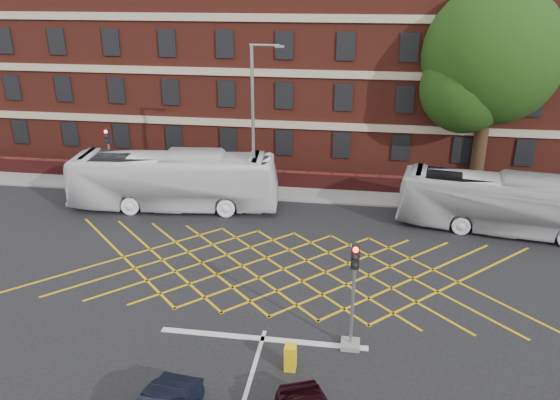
# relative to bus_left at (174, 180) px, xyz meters

# --- Properties ---
(ground) EXTENTS (120.00, 120.00, 0.00)m
(ground) POSITION_rel_bus_left_xyz_m (7.52, -8.59, -1.71)
(ground) COLOR black
(ground) RESTS_ON ground
(victorian_building) EXTENTS (51.00, 12.17, 20.40)m
(victorian_building) POSITION_rel_bus_left_xyz_m (7.77, 13.40, 6.12)
(victorian_building) COLOR maroon
(victorian_building) RESTS_ON ground
(boundary_wall) EXTENTS (56.00, 0.50, 1.10)m
(boundary_wall) POSITION_rel_bus_left_xyz_m (7.52, 4.41, -1.16)
(boundary_wall) COLOR #491413
(boundary_wall) RESTS_ON ground
(far_pavement) EXTENTS (60.00, 3.00, 0.12)m
(far_pavement) POSITION_rel_bus_left_xyz_m (7.52, 3.41, -1.65)
(far_pavement) COLOR slate
(far_pavement) RESTS_ON ground
(box_junction_hatching) EXTENTS (8.22, 8.22, 0.02)m
(box_junction_hatching) POSITION_rel_bus_left_xyz_m (7.52, -6.59, -1.70)
(box_junction_hatching) COLOR #CC990C
(box_junction_hatching) RESTS_ON ground
(stop_line) EXTENTS (8.00, 0.30, 0.02)m
(stop_line) POSITION_rel_bus_left_xyz_m (7.52, -12.09, -1.70)
(stop_line) COLOR silver
(stop_line) RESTS_ON ground
(bus_left) EXTENTS (12.50, 4.02, 3.42)m
(bus_left) POSITION_rel_bus_left_xyz_m (0.00, 0.00, 0.00)
(bus_left) COLOR white
(bus_left) RESTS_ON ground
(bus_right) EXTENTS (11.64, 4.40, 3.17)m
(bus_right) POSITION_rel_bus_left_xyz_m (18.74, -0.53, -0.13)
(bus_right) COLOR #B8B8BC
(bus_right) RESTS_ON ground
(deciduous_tree) EXTENTS (8.60, 8.60, 12.74)m
(deciduous_tree) POSITION_rel_bus_left_xyz_m (18.50, 6.99, 6.13)
(deciduous_tree) COLOR black
(deciduous_tree) RESTS_ON ground
(traffic_light_near) EXTENTS (0.70, 0.70, 4.27)m
(traffic_light_near) POSITION_rel_bus_left_xyz_m (10.85, -12.07, 0.05)
(traffic_light_near) COLOR slate
(traffic_light_near) RESTS_ON ground
(traffic_light_far) EXTENTS (0.70, 0.70, 4.27)m
(traffic_light_far) POSITION_rel_bus_left_xyz_m (-4.68, 1.58, 0.05)
(traffic_light_far) COLOR slate
(traffic_light_far) RESTS_ON ground
(street_lamp) EXTENTS (2.25, 1.00, 9.60)m
(street_lamp) POSITION_rel_bus_left_xyz_m (4.86, 0.17, 1.65)
(street_lamp) COLOR slate
(street_lamp) RESTS_ON ground
(direction_signs) EXTENTS (1.10, 0.16, 2.20)m
(direction_signs) POSITION_rel_bus_left_xyz_m (-5.57, 3.29, -0.33)
(direction_signs) COLOR gray
(direction_signs) RESTS_ON ground
(utility_cabinet) EXTENTS (0.40, 0.42, 0.97)m
(utility_cabinet) POSITION_rel_bus_left_xyz_m (8.80, -13.65, -1.23)
(utility_cabinet) COLOR yellow
(utility_cabinet) RESTS_ON ground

